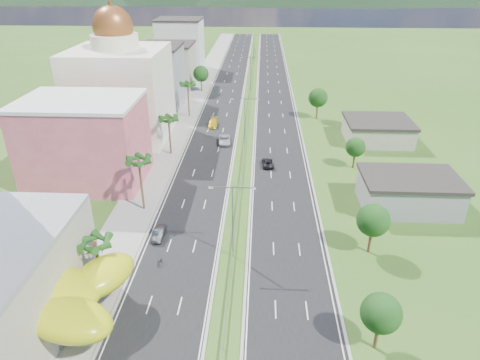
# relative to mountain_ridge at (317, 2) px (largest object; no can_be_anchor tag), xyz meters

# --- Properties ---
(ground) EXTENTS (500.00, 500.00, 0.00)m
(ground) POSITION_rel_mountain_ridge_xyz_m (-60.00, -450.00, 0.00)
(ground) COLOR #2D5119
(ground) RESTS_ON ground
(road_left) EXTENTS (11.00, 260.00, 0.04)m
(road_left) POSITION_rel_mountain_ridge_xyz_m (-67.50, -360.00, 0.02)
(road_left) COLOR black
(road_left) RESTS_ON ground
(road_right) EXTENTS (11.00, 260.00, 0.04)m
(road_right) POSITION_rel_mountain_ridge_xyz_m (-52.50, -360.00, 0.02)
(road_right) COLOR black
(road_right) RESTS_ON ground
(sidewalk_left) EXTENTS (7.00, 260.00, 0.12)m
(sidewalk_left) POSITION_rel_mountain_ridge_xyz_m (-77.00, -360.00, 0.06)
(sidewalk_left) COLOR gray
(sidewalk_left) RESTS_ON ground
(median_guardrail) EXTENTS (0.10, 216.06, 0.76)m
(median_guardrail) POSITION_rel_mountain_ridge_xyz_m (-60.00, -378.01, 0.62)
(median_guardrail) COLOR gray
(median_guardrail) RESTS_ON ground
(streetlight_median_b) EXTENTS (6.04, 0.25, 11.00)m
(streetlight_median_b) POSITION_rel_mountain_ridge_xyz_m (-60.00, -440.00, 6.75)
(streetlight_median_b) COLOR gray
(streetlight_median_b) RESTS_ON ground
(streetlight_median_c) EXTENTS (6.04, 0.25, 11.00)m
(streetlight_median_c) POSITION_rel_mountain_ridge_xyz_m (-60.00, -400.00, 6.75)
(streetlight_median_c) COLOR gray
(streetlight_median_c) RESTS_ON ground
(streetlight_median_d) EXTENTS (6.04, 0.25, 11.00)m
(streetlight_median_d) POSITION_rel_mountain_ridge_xyz_m (-60.00, -355.00, 6.75)
(streetlight_median_d) COLOR gray
(streetlight_median_d) RESTS_ON ground
(streetlight_median_e) EXTENTS (6.04, 0.25, 11.00)m
(streetlight_median_e) POSITION_rel_mountain_ridge_xyz_m (-60.00, -310.00, 6.75)
(streetlight_median_e) COLOR gray
(streetlight_median_e) RESTS_ON ground
(lime_canopy) EXTENTS (18.00, 15.00, 7.40)m
(lime_canopy) POSITION_rel_mountain_ridge_xyz_m (-80.00, -454.00, 4.99)
(lime_canopy) COLOR #B4BB12
(lime_canopy) RESTS_ON ground
(pink_shophouse) EXTENTS (20.00, 15.00, 15.00)m
(pink_shophouse) POSITION_rel_mountain_ridge_xyz_m (-88.00, -418.00, 7.50)
(pink_shophouse) COLOR #BB4D5F
(pink_shophouse) RESTS_ON ground
(domed_building) EXTENTS (20.00, 20.00, 28.70)m
(domed_building) POSITION_rel_mountain_ridge_xyz_m (-88.00, -395.00, 11.35)
(domed_building) COLOR beige
(domed_building) RESTS_ON ground
(midrise_grey) EXTENTS (16.00, 15.00, 16.00)m
(midrise_grey) POSITION_rel_mountain_ridge_xyz_m (-87.00, -370.00, 8.00)
(midrise_grey) COLOR gray
(midrise_grey) RESTS_ON ground
(midrise_beige) EXTENTS (16.00, 15.00, 13.00)m
(midrise_beige) POSITION_rel_mountain_ridge_xyz_m (-87.00, -348.00, 6.50)
(midrise_beige) COLOR #A29A85
(midrise_beige) RESTS_ON ground
(midrise_white) EXTENTS (16.00, 15.00, 18.00)m
(midrise_white) POSITION_rel_mountain_ridge_xyz_m (-87.00, -325.00, 9.00)
(midrise_white) COLOR silver
(midrise_white) RESTS_ON ground
(shed_near) EXTENTS (15.00, 10.00, 5.00)m
(shed_near) POSITION_rel_mountain_ridge_xyz_m (-32.00, -425.00, 2.50)
(shed_near) COLOR gray
(shed_near) RESTS_ON ground
(shed_far) EXTENTS (14.00, 12.00, 4.40)m
(shed_far) POSITION_rel_mountain_ridge_xyz_m (-30.00, -395.00, 2.20)
(shed_far) COLOR #A29A85
(shed_far) RESTS_ON ground
(palm_tree_b) EXTENTS (3.60, 3.60, 8.10)m
(palm_tree_b) POSITION_rel_mountain_ridge_xyz_m (-75.50, -448.00, 7.06)
(palm_tree_b) COLOR #47301C
(palm_tree_b) RESTS_ON ground
(palm_tree_c) EXTENTS (3.60, 3.60, 9.60)m
(palm_tree_c) POSITION_rel_mountain_ridge_xyz_m (-75.50, -428.00, 8.50)
(palm_tree_c) COLOR #47301C
(palm_tree_c) RESTS_ON ground
(palm_tree_d) EXTENTS (3.60, 3.60, 8.60)m
(palm_tree_d) POSITION_rel_mountain_ridge_xyz_m (-75.50, -405.00, 7.54)
(palm_tree_d) COLOR #47301C
(palm_tree_d) RESTS_ON ground
(palm_tree_e) EXTENTS (3.60, 3.60, 9.40)m
(palm_tree_e) POSITION_rel_mountain_ridge_xyz_m (-75.50, -380.00, 8.31)
(palm_tree_e) COLOR #47301C
(palm_tree_e) RESTS_ON ground
(leafy_tree_lfar) EXTENTS (4.90, 4.90, 8.05)m
(leafy_tree_lfar) POSITION_rel_mountain_ridge_xyz_m (-75.50, -355.00, 5.58)
(leafy_tree_lfar) COLOR #47301C
(leafy_tree_lfar) RESTS_ON ground
(leafy_tree_ra) EXTENTS (4.20, 4.20, 6.90)m
(leafy_tree_ra) POSITION_rel_mountain_ridge_xyz_m (-44.00, -455.00, 4.78)
(leafy_tree_ra) COLOR #47301C
(leafy_tree_ra) RESTS_ON ground
(leafy_tree_rb) EXTENTS (4.55, 4.55, 7.47)m
(leafy_tree_rb) POSITION_rel_mountain_ridge_xyz_m (-41.00, -438.00, 5.18)
(leafy_tree_rb) COLOR #47301C
(leafy_tree_rb) RESTS_ON ground
(leafy_tree_rc) EXTENTS (3.85, 3.85, 6.33)m
(leafy_tree_rc) POSITION_rel_mountain_ridge_xyz_m (-38.00, -410.00, 4.37)
(leafy_tree_rc) COLOR #47301C
(leafy_tree_rc) RESTS_ON ground
(leafy_tree_rd) EXTENTS (4.90, 4.90, 8.05)m
(leafy_tree_rd) POSITION_rel_mountain_ridge_xyz_m (-42.00, -380.00, 5.58)
(leafy_tree_rd) COLOR #47301C
(leafy_tree_rd) RESTS_ON ground
(mountain_ridge) EXTENTS (860.00, 140.00, 90.00)m
(mountain_ridge) POSITION_rel_mountain_ridge_xyz_m (0.00, 0.00, 0.00)
(mountain_ridge) COLOR black
(mountain_ridge) RESTS_ON ground
(car_dark_left) EXTENTS (1.49, 4.20, 1.38)m
(car_dark_left) POSITION_rel_mountain_ridge_xyz_m (-71.19, -436.07, 0.73)
(car_dark_left) COLOR black
(car_dark_left) RESTS_ON road_left
(car_silver_mid_left) EXTENTS (3.06, 5.74, 1.53)m
(car_silver_mid_left) POSITION_rel_mountain_ridge_xyz_m (-64.62, -398.38, 0.81)
(car_silver_mid_left) COLOR #B5B9BE
(car_silver_mid_left) RESTS_ON road_left
(car_yellow_far_left) EXTENTS (2.21, 5.36, 1.55)m
(car_yellow_far_left) POSITION_rel_mountain_ridge_xyz_m (-68.39, -387.12, 0.82)
(car_yellow_far_left) COLOR gold
(car_yellow_far_left) RESTS_ON road_left
(car_dark_far_right) EXTENTS (2.53, 4.79, 1.28)m
(car_dark_far_right) POSITION_rel_mountain_ridge_xyz_m (-54.96, -409.99, 0.68)
(car_dark_far_right) COLOR black
(car_dark_far_right) RESTS_ON road_right
(motorcycle) EXTENTS (0.69, 1.73, 1.08)m
(motorcycle) POSITION_rel_mountain_ridge_xyz_m (-69.69, -442.33, 0.58)
(motorcycle) COLOR black
(motorcycle) RESTS_ON road_left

